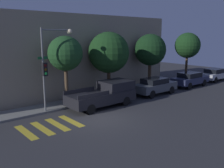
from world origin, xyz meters
name	(u,v)px	position (x,y,z in m)	size (l,w,h in m)	color
ground_plane	(99,119)	(0.00, 0.00, 0.00)	(60.00, 60.00, 0.00)	#333335
sidewalk	(65,104)	(0.00, 4.24, 0.07)	(26.00, 2.08, 0.14)	slate
building_row	(38,56)	(0.00, 8.68, 3.51)	(26.00, 6.00, 7.02)	gray
crosswalk	(50,126)	(-2.99, 0.80, 0.00)	(3.32, 2.60, 0.00)	gold
traffic_light_pole	(50,59)	(-1.50, 3.37, 3.67)	(2.65, 0.56, 5.77)	slate
pickup_truck	(105,94)	(2.20, 2.10, 0.92)	(5.28, 2.12, 1.81)	black
sedan_near_corner	(155,86)	(7.96, 2.10, 0.80)	(4.26, 1.77, 1.49)	#4C5156
sedan_middle	(190,79)	(13.49, 2.10, 0.79)	(4.37, 1.83, 1.48)	#2D3351
sedan_far_end	(215,74)	(18.58, 2.10, 0.76)	(4.21, 1.77, 1.42)	silver
tree_near_corner	(65,54)	(0.05, 4.05, 3.93)	(2.57, 2.57, 5.24)	brown
tree_midblock	(109,53)	(4.17, 4.05, 3.82)	(3.45, 3.45, 5.56)	#42301E
tree_far_end	(150,50)	(9.38, 4.05, 3.84)	(3.06, 3.06, 5.40)	#4C3823
tree_behind_truck	(188,46)	(15.65, 4.05, 4.10)	(2.84, 2.84, 5.55)	#4C3823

